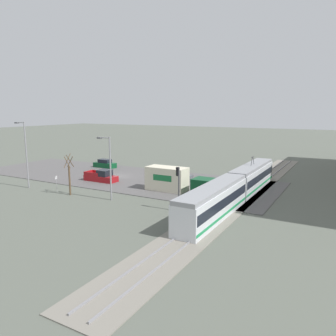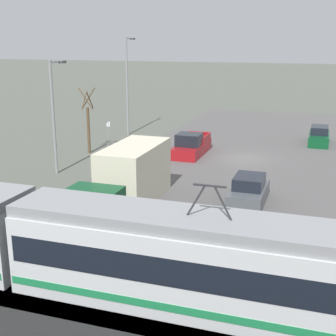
# 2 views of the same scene
# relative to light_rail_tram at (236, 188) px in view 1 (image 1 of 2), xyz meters

# --- Properties ---
(ground_plane) EXTENTS (320.00, 320.00, 0.00)m
(ground_plane) POSITION_rel_light_rail_tram_xyz_m (-4.88, -21.63, -1.71)
(ground_plane) COLOR #565B51
(road_surface) EXTENTS (17.64, 51.78, 0.08)m
(road_surface) POSITION_rel_light_rail_tram_xyz_m (-4.88, -21.63, -1.67)
(road_surface) COLOR #565454
(road_surface) RESTS_ON ground
(rail_bed) EXTENTS (63.88, 4.40, 0.22)m
(rail_bed) POSITION_rel_light_rail_tram_xyz_m (-4.88, -0.00, -1.67)
(rail_bed) COLOR gray
(rail_bed) RESTS_ON ground
(light_rail_tram) EXTENTS (28.72, 2.60, 4.50)m
(light_rail_tram) POSITION_rel_light_rail_tram_xyz_m (0.00, 0.00, 0.00)
(light_rail_tram) COLOR silver
(light_rail_tram) RESTS_ON ground
(box_truck) EXTENTS (2.58, 9.63, 3.24)m
(box_truck) POSITION_rel_light_rail_tram_xyz_m (-0.51, -8.54, -0.14)
(box_truck) COLOR #0C4723
(box_truck) RESTS_ON ground
(pickup_truck) EXTENTS (2.06, 5.35, 1.84)m
(pickup_truck) POSITION_rel_light_rail_tram_xyz_m (-0.63, -21.62, -0.94)
(pickup_truck) COLOR maroon
(pickup_truck) RESTS_ON ground
(sedan_car_0) EXTENTS (1.72, 4.47, 1.60)m
(sedan_car_0) POSITION_rel_light_rail_tram_xyz_m (-10.42, -29.19, -0.98)
(sedan_car_0) COLOR #0C4723
(sedan_car_0) RESTS_ON ground
(sedan_car_1) EXTENTS (1.88, 4.21, 1.60)m
(sedan_car_1) POSITION_rel_light_rail_tram_xyz_m (-6.92, -11.37, -0.97)
(sedan_car_1) COLOR #4C5156
(sedan_car_1) RESTS_ON ground
(traffic_light_pole) EXTENTS (0.28, 0.47, 4.91)m
(traffic_light_pole) POSITION_rel_light_rail_tram_xyz_m (6.87, -4.27, 1.49)
(traffic_light_pole) COLOR #47474C
(traffic_light_pole) RESTS_ON ground
(street_tree) EXTENTS (1.27, 1.05, 5.41)m
(street_tree) POSITION_rel_light_rail_tram_xyz_m (7.66, -19.80, 0.75)
(street_tree) COLOR brown
(street_tree) RESTS_ON ground
(street_lamp_near_crossing) EXTENTS (0.36, 1.95, 9.38)m
(street_lamp_near_crossing) POSITION_rel_light_rail_tram_xyz_m (7.65, -28.16, 3.62)
(street_lamp_near_crossing) COLOR gray
(street_lamp_near_crossing) RESTS_ON ground
(street_lamp_mid_block) EXTENTS (0.36, 1.95, 7.80)m
(street_lamp_mid_block) POSITION_rel_light_rail_tram_xyz_m (6.95, -13.75, 2.81)
(street_lamp_mid_block) COLOR gray
(street_lamp_mid_block) RESTS_ON ground
(no_parking_sign) EXTENTS (0.32, 0.08, 2.18)m
(no_parking_sign) POSITION_rel_light_rail_tram_xyz_m (7.27, -22.71, -0.38)
(no_parking_sign) COLOR gray
(no_parking_sign) RESTS_ON ground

